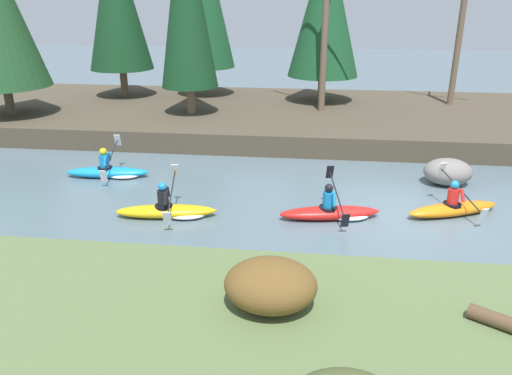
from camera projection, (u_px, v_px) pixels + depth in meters
name	position (u px, v px, depth m)	size (l,w,h in m)	color
ground_plane	(401.00, 216.00, 13.64)	(90.00, 90.00, 0.00)	slate
riverbank_far	(370.00, 119.00, 22.50)	(44.00, 9.95, 0.81)	#4C4233
conifer_tree_mid_right	(326.00, 6.00, 22.59)	(3.31, 3.31, 7.52)	#7A664C
bare_tree_upstream	(325.00, 34.00, 21.11)	(3.82, 3.78, 6.96)	brown
bare_tree_mid_upstream	(459.00, 37.00, 22.45)	(3.55, 3.51, 6.44)	brown
shrub_clump_nearest	(271.00, 285.00, 8.20)	(1.54, 1.29, 0.84)	brown
kayaker_lead	(454.00, 207.00, 13.65)	(2.73, 1.98, 1.20)	orange
kayaker_middle	(334.00, 212.00, 13.42)	(2.79, 2.06, 1.20)	red
kayaker_trailing	(170.00, 210.00, 13.52)	(2.80, 2.07, 1.20)	yellow
kayaker_far_back	(110.00, 171.00, 16.46)	(2.79, 2.07, 1.20)	#1993D6
boulder_midstream	(448.00, 172.00, 15.76)	(1.49, 1.17, 0.84)	gray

